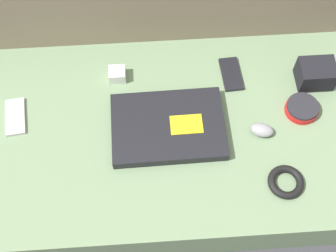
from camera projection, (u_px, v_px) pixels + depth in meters
ground_plane at (168, 153)px, 1.47m from camera, size 8.00×8.00×0.00m
couch_seat at (168, 142)px, 1.40m from camera, size 1.14×0.64×0.16m
laptop at (166, 125)px, 1.32m from camera, size 0.32×0.23×0.03m
computer_mouse at (262, 130)px, 1.31m from camera, size 0.08×0.06×0.03m
speaker_puck at (302, 108)px, 1.35m from camera, size 0.09×0.09×0.03m
phone_silver at (15, 117)px, 1.35m from camera, size 0.07×0.12×0.01m
phone_black at (231, 74)px, 1.42m from camera, size 0.06×0.12×0.01m
camera_pouch at (316, 74)px, 1.38m from camera, size 0.11×0.08×0.07m
charger_brick at (117, 74)px, 1.40m from camera, size 0.05×0.05×0.04m
cable_coil at (286, 182)px, 1.24m from camera, size 0.10×0.10×0.02m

